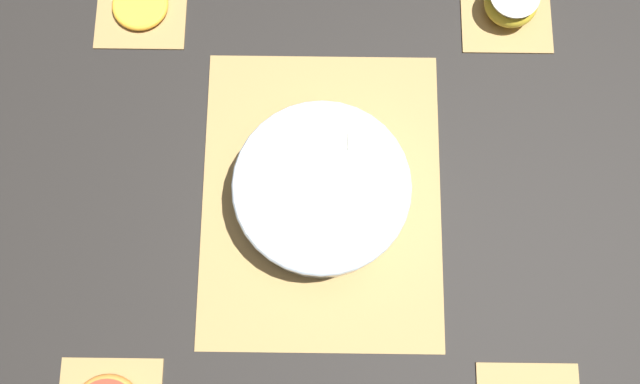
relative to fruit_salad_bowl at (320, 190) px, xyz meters
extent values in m
plane|color=black|center=(0.00, 0.00, -0.05)|extent=(6.00, 6.00, 0.00)
cube|color=#A8844C|center=(0.00, 0.00, -0.05)|extent=(0.45, 0.35, 0.01)
cube|color=#4C381E|center=(-0.17, 0.00, -0.04)|extent=(0.01, 0.35, 0.00)
cube|color=#4C381E|center=(-0.12, 0.00, -0.04)|extent=(0.01, 0.35, 0.00)
cube|color=#4C381E|center=(-0.07, 0.00, -0.04)|extent=(0.01, 0.35, 0.00)
cube|color=#4C381E|center=(-0.02, 0.00, -0.04)|extent=(0.01, 0.35, 0.00)
cube|color=#4C381E|center=(0.03, 0.00, -0.04)|extent=(0.01, 0.35, 0.00)
cube|color=#4C381E|center=(0.07, 0.00, -0.04)|extent=(0.01, 0.35, 0.00)
cube|color=#4C381E|center=(0.12, 0.00, -0.04)|extent=(0.01, 0.35, 0.00)
cube|color=#4C381E|center=(0.17, 0.00, -0.04)|extent=(0.01, 0.35, 0.00)
cube|color=#A8844C|center=(-0.31, -0.29, -0.05)|extent=(0.14, 0.14, 0.01)
cube|color=#4C381E|center=(-0.28, -0.29, -0.04)|extent=(0.00, 0.14, 0.00)
cube|color=#A8844C|center=(-0.31, 0.29, -0.05)|extent=(0.14, 0.14, 0.01)
cube|color=#4C381E|center=(-0.31, 0.29, -0.04)|extent=(0.00, 0.14, 0.00)
cube|color=#4C381E|center=(-0.27, 0.29, -0.04)|extent=(0.00, 0.14, 0.00)
cube|color=#4C381E|center=(0.26, 0.29, -0.04)|extent=(0.00, 0.14, 0.00)
cylinder|color=silver|center=(0.00, 0.00, -0.01)|extent=(0.24, 0.24, 0.07)
torus|color=silver|center=(0.00, 0.00, 0.03)|extent=(0.25, 0.25, 0.01)
cylinder|color=#F4EABC|center=(-0.06, 0.01, -0.03)|extent=(0.03, 0.03, 0.01)
cylinder|color=#F4EABC|center=(0.06, -0.08, 0.02)|extent=(0.03, 0.03, 0.01)
cylinder|color=#F4EABC|center=(-0.03, -0.05, 0.01)|extent=(0.03, 0.03, 0.01)
cylinder|color=#F4EABC|center=(0.03, -0.02, 0.01)|extent=(0.03, 0.03, 0.01)
cylinder|color=#F4EABC|center=(0.01, -0.09, 0.01)|extent=(0.03, 0.03, 0.01)
cylinder|color=#F4EABC|center=(0.02, 0.03, -0.01)|extent=(0.03, 0.03, 0.01)
cylinder|color=#F4EABC|center=(-0.05, 0.02, 0.02)|extent=(0.03, 0.03, 0.01)
cylinder|color=#F4EABC|center=(-0.07, 0.04, 0.00)|extent=(0.03, 0.03, 0.01)
cylinder|color=#F4EABC|center=(0.09, -0.01, -0.01)|extent=(0.02, 0.02, 0.01)
cylinder|color=#F4EABC|center=(0.00, -0.09, -0.02)|extent=(0.03, 0.03, 0.01)
cylinder|color=#F4EABC|center=(-0.03, 0.09, 0.03)|extent=(0.03, 0.03, 0.01)
cylinder|color=#F4EABC|center=(0.03, -0.06, 0.00)|extent=(0.02, 0.02, 0.01)
cube|color=#EFEACC|center=(0.03, 0.00, -0.01)|extent=(0.02, 0.02, 0.02)
cube|color=#EFEACC|center=(-0.08, -0.04, -0.01)|extent=(0.03, 0.03, 0.03)
cube|color=#EFEACC|center=(-0.01, 0.01, 0.01)|extent=(0.03, 0.03, 0.03)
cube|color=#EFEACC|center=(0.01, 0.05, 0.00)|extent=(0.03, 0.03, 0.03)
cube|color=#EFEACC|center=(-0.06, 0.05, 0.02)|extent=(0.02, 0.02, 0.02)
cube|color=#EFEACC|center=(0.05, 0.04, -0.03)|extent=(0.02, 0.02, 0.02)
ellipsoid|color=#F9A338|center=(-0.02, -0.02, -0.01)|extent=(0.03, 0.02, 0.01)
ellipsoid|color=red|center=(0.07, 0.07, 0.01)|extent=(0.03, 0.02, 0.02)
ellipsoid|color=#F9A338|center=(-0.04, -0.07, 0.02)|extent=(0.03, 0.01, 0.01)
ellipsoid|color=#F9A338|center=(0.07, -0.06, 0.00)|extent=(0.02, 0.01, 0.01)
ellipsoid|color=red|center=(0.03, -0.07, -0.03)|extent=(0.03, 0.02, 0.01)
ellipsoid|color=#F9A338|center=(0.00, -0.05, 0.01)|extent=(0.03, 0.02, 0.02)
ellipsoid|color=gold|center=(-0.31, 0.29, -0.02)|extent=(0.08, 0.08, 0.05)
cylinder|color=#F9A338|center=(-0.31, -0.29, -0.04)|extent=(0.08, 0.08, 0.01)
torus|color=#F4A82D|center=(-0.31, -0.29, -0.04)|extent=(0.09, 0.09, 0.01)
camera|label=1|loc=(0.20, 0.00, 0.86)|focal=35.00mm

